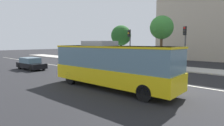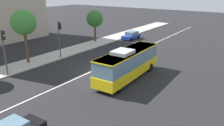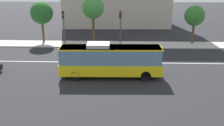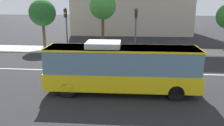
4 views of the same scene
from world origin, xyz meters
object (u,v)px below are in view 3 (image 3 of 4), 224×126
object	(u,v)px
traffic_light_near_corner	(120,23)
street_tree_kerbside_right	(195,16)
transit_bus	(110,60)
street_tree_kerbside_left	(42,13)
street_tree_kerbside_centre	(93,8)
traffic_light_mid_block	(64,22)

from	to	relation	value
traffic_light_near_corner	street_tree_kerbside_right	xyz separation A→B (m)	(10.79, 2.59, 0.64)
transit_bus	street_tree_kerbside_left	bearing A→B (deg)	125.52
street_tree_kerbside_centre	street_tree_kerbside_right	size ratio (longest dim) A/B	1.22
street_tree_kerbside_left	traffic_light_near_corner	bearing A→B (deg)	-13.93
traffic_light_mid_block	street_tree_kerbside_centre	distance (m)	4.74
traffic_light_near_corner	street_tree_kerbside_right	size ratio (longest dim) A/B	0.91
traffic_light_mid_block	street_tree_kerbside_left	xyz separation A→B (m)	(-3.84, 2.77, 0.93)
traffic_light_mid_block	street_tree_kerbside_left	distance (m)	4.83
traffic_light_mid_block	street_tree_kerbside_left	world-z (taller)	street_tree_kerbside_left
street_tree_kerbside_right	traffic_light_near_corner	bearing A→B (deg)	-166.49
traffic_light_mid_block	traffic_light_near_corner	bearing A→B (deg)	85.58
street_tree_kerbside_centre	transit_bus	bearing A→B (deg)	-77.12
transit_bus	street_tree_kerbside_centre	xyz separation A→B (m)	(-3.09, 13.50, 3.51)
street_tree_kerbside_left	street_tree_kerbside_right	size ratio (longest dim) A/B	1.08
street_tree_kerbside_centre	street_tree_kerbside_right	world-z (taller)	street_tree_kerbside_centre
transit_bus	street_tree_kerbside_right	size ratio (longest dim) A/B	1.76
traffic_light_mid_block	street_tree_kerbside_left	bearing A→B (deg)	-129.16
street_tree_kerbside_centre	street_tree_kerbside_right	xyz separation A→B (m)	(14.76, 0.57, -1.12)
traffic_light_near_corner	street_tree_kerbside_centre	size ratio (longest dim) A/B	0.75
transit_bus	street_tree_kerbside_centre	size ratio (longest dim) A/B	1.45
transit_bus	street_tree_kerbside_centre	world-z (taller)	street_tree_kerbside_centre
transit_bus	traffic_light_mid_block	distance (m)	13.73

